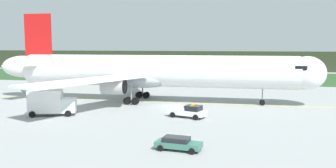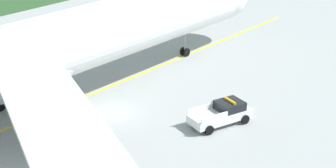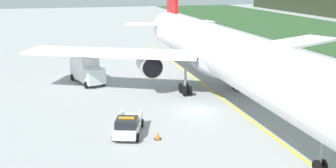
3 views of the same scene
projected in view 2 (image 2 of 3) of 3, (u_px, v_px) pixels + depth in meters
name	position (u px, v px, depth m)	size (l,w,h in m)	color
ground	(110.00, 113.00, 44.83)	(320.00, 320.00, 0.00)	#989B9A
taxiway_centerline_main	(50.00, 111.00, 45.16)	(77.19, 0.30, 0.01)	yellow
airliner	(39.00, 53.00, 42.70)	(58.48, 45.85, 15.78)	white
ops_pickup_truck	(222.00, 113.00, 42.69)	(5.58, 3.54, 1.94)	white
apron_cone	(212.00, 104.00, 45.54)	(0.58, 0.58, 0.73)	black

